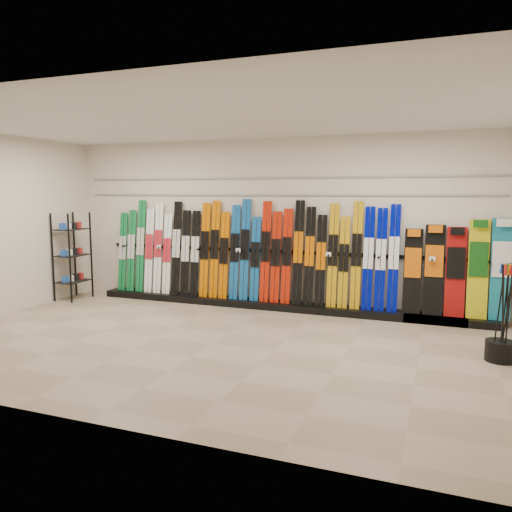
% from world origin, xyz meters
% --- Properties ---
extents(floor, '(8.00, 8.00, 0.00)m').
position_xyz_m(floor, '(0.00, 0.00, 0.00)').
color(floor, '#9D896C').
rests_on(floor, ground).
extents(back_wall, '(8.00, 0.00, 8.00)m').
position_xyz_m(back_wall, '(0.00, 2.50, 1.50)').
color(back_wall, beige).
rests_on(back_wall, floor).
extents(ceiling, '(8.00, 8.00, 0.00)m').
position_xyz_m(ceiling, '(0.00, 0.00, 3.00)').
color(ceiling, silver).
rests_on(ceiling, back_wall).
extents(ski_rack_base, '(8.00, 0.40, 0.12)m').
position_xyz_m(ski_rack_base, '(0.22, 2.28, 0.06)').
color(ski_rack_base, black).
rests_on(ski_rack_base, floor).
extents(skis, '(5.38, 0.23, 1.81)m').
position_xyz_m(skis, '(-0.43, 2.33, 0.96)').
color(skis, '#107235').
rests_on(skis, ski_rack_base).
extents(snowboards, '(1.57, 0.24, 1.54)m').
position_xyz_m(snowboards, '(3.12, 2.35, 0.84)').
color(snowboards, black).
rests_on(snowboards, ski_rack_base).
extents(accessory_rack, '(0.40, 0.60, 1.67)m').
position_xyz_m(accessory_rack, '(-3.75, 1.68, 0.83)').
color(accessory_rack, black).
rests_on(accessory_rack, floor).
extents(pole_bin, '(0.35, 0.35, 0.25)m').
position_xyz_m(pole_bin, '(3.60, 0.63, 0.12)').
color(pole_bin, black).
rests_on(pole_bin, floor).
extents(ski_poles, '(0.26, 0.31, 1.18)m').
position_xyz_m(ski_poles, '(3.63, 0.61, 0.61)').
color(ski_poles, black).
rests_on(ski_poles, pole_bin).
extents(slatwall_rail_0, '(7.60, 0.02, 0.03)m').
position_xyz_m(slatwall_rail_0, '(0.00, 2.48, 2.00)').
color(slatwall_rail_0, gray).
rests_on(slatwall_rail_0, back_wall).
extents(slatwall_rail_1, '(7.60, 0.02, 0.03)m').
position_xyz_m(slatwall_rail_1, '(0.00, 2.48, 2.30)').
color(slatwall_rail_1, gray).
rests_on(slatwall_rail_1, back_wall).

